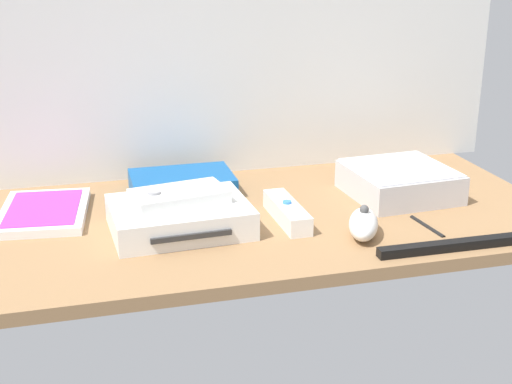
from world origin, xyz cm
name	(u,v)px	position (x,y,z in cm)	size (l,w,h in cm)	color
ground_plane	(256,220)	(0.00, 0.00, -1.00)	(100.00, 48.00, 2.00)	#936D47
back_wall	(221,3)	(0.00, 24.60, 32.00)	(110.00, 1.20, 64.00)	silver
game_console	(180,217)	(-13.11, -3.20, 2.20)	(21.80, 17.33, 4.40)	white
mini_computer	(399,181)	(26.88, 2.66, 2.64)	(18.10, 18.10, 5.30)	silver
game_case	(44,212)	(-33.75, 8.36, 0.76)	(15.63, 20.39, 1.56)	white
network_router	(182,183)	(-9.95, 14.16, 1.70)	(18.06, 12.46, 3.40)	#145193
remote_wand	(287,212)	(4.13, -3.80, 1.51)	(3.87, 14.86, 3.40)	white
remote_nunchuk	(363,224)	(13.47, -12.90, 2.04)	(8.02, 10.93, 5.10)	white
remote_classic_pad	(179,196)	(-13.03, -2.65, 5.41)	(15.56, 10.35, 2.40)	white
sensor_bar	(455,245)	(24.43, -21.02, 0.70)	(24.00, 1.80, 1.40)	black
stylus_pen	(427,225)	(24.77, -12.04, 0.35)	(0.70, 0.70, 9.00)	black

